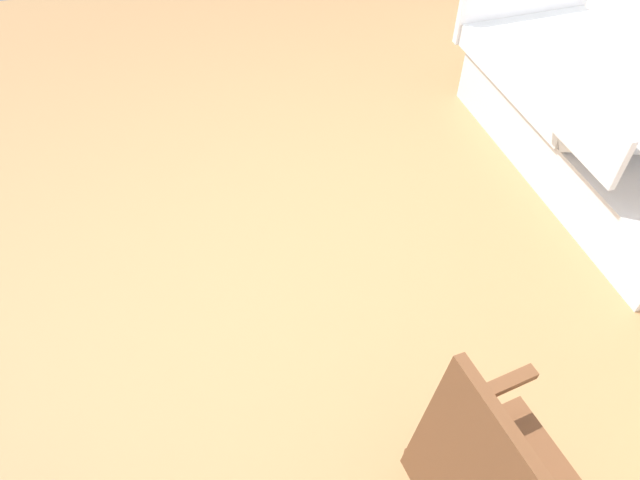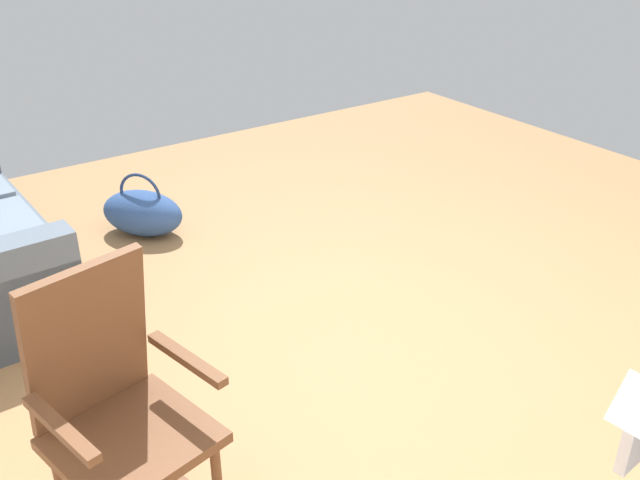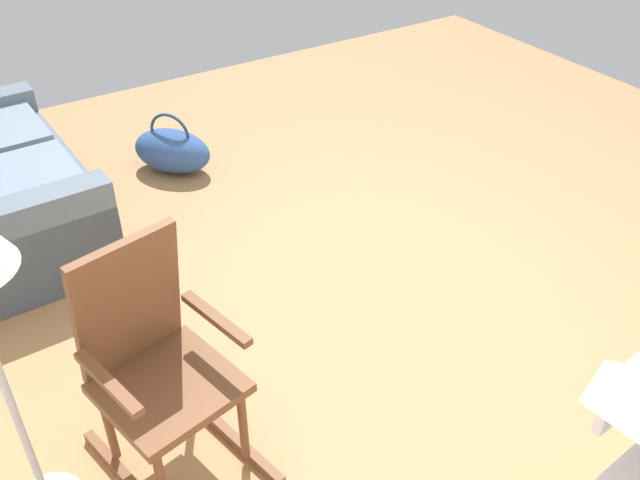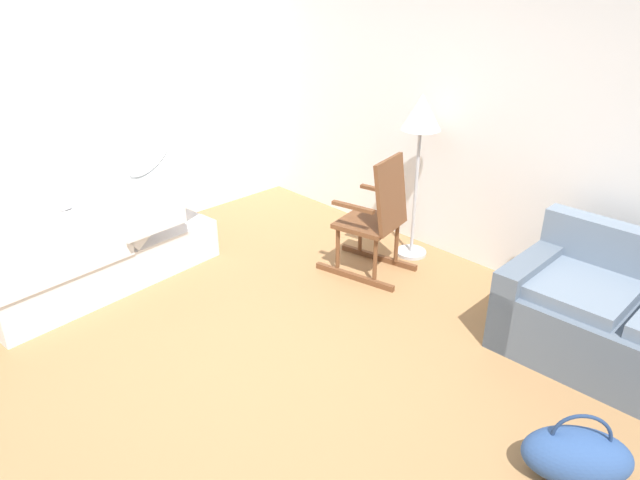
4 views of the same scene
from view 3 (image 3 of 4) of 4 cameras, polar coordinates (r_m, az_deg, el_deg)
ground_plane at (r=3.97m, az=6.97°, el=-2.69°), size 6.62×6.62×0.00m
rocking_chair at (r=2.77m, az=-13.26°, el=-10.11°), size 0.84×0.62×1.05m
duffel_bag at (r=4.95m, az=-11.99°, el=7.18°), size 0.64×0.59×0.43m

